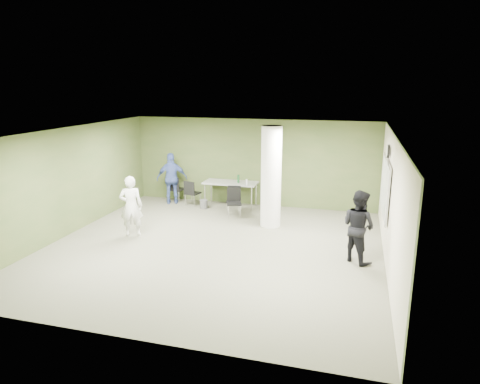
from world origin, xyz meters
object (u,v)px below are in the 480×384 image
(woman_white, at_px, (131,206))
(chair_back_left, at_px, (175,187))
(folding_table, at_px, (231,184))
(man_black, at_px, (358,226))
(man_blue, at_px, (172,178))

(woman_white, bearing_deg, chair_back_left, -110.16)
(folding_table, relative_size, man_black, 1.05)
(folding_table, xyz_separation_m, man_black, (3.98, -3.46, 0.06))
(man_black, bearing_deg, woman_white, 38.13)
(woman_white, height_order, man_blue, man_blue)
(chair_back_left, distance_m, man_black, 6.88)
(chair_back_left, height_order, woman_white, woman_white)
(folding_table, bearing_deg, chair_back_left, 179.57)
(woman_white, distance_m, man_black, 5.69)
(chair_back_left, bearing_deg, woman_white, 100.17)
(folding_table, height_order, chair_back_left, folding_table)
(man_blue, bearing_deg, chair_back_left, -125.32)
(folding_table, bearing_deg, man_black, -40.74)
(folding_table, height_order, woman_white, woman_white)
(folding_table, distance_m, man_black, 5.27)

